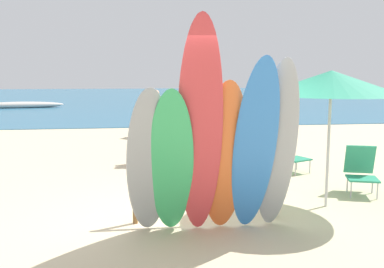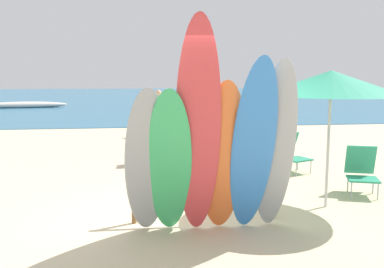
{
  "view_description": "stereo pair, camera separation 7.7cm",
  "coord_description": "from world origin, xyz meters",
  "px_view_note": "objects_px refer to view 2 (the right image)",
  "views": [
    {
      "loc": [
        -0.97,
        -5.86,
        2.1
      ],
      "look_at": [
        0.0,
        1.54,
        1.03
      ],
      "focal_mm": 40.31,
      "sensor_mm": 36.0,
      "label": 1
    },
    {
      "loc": [
        -0.9,
        -5.87,
        2.1
      ],
      "look_at": [
        0.0,
        1.54,
        1.03
      ],
      "focal_mm": 40.31,
      "sensor_mm": 36.0,
      "label": 2
    }
  ],
  "objects_px": {
    "beachgoer_by_water": "(236,134)",
    "beachgoer_photographing": "(158,109)",
    "beachgoer_strolling": "(170,122)",
    "distant_boat": "(24,105)",
    "surfboard_green_1": "(169,164)",
    "surfboard_orange_3": "(223,159)",
    "beach_chair_blue": "(292,152)",
    "surfboard_grey_5": "(276,148)",
    "beachgoer_near_rack": "(245,131)",
    "surfboard_rack": "(205,183)",
    "surfboard_grey_0": "(147,164)",
    "surfboard_red_2": "(198,132)",
    "beach_chair_red": "(362,169)",
    "surfboard_blue_4": "(253,149)",
    "beach_umbrella": "(331,83)"
  },
  "relations": [
    {
      "from": "surfboard_blue_4",
      "to": "beach_chair_red",
      "type": "distance_m",
      "value": 3.05
    },
    {
      "from": "surfboard_grey_5",
      "to": "beachgoer_near_rack",
      "type": "xyz_separation_m",
      "value": [
        0.5,
        3.66,
        -0.29
      ]
    },
    {
      "from": "beachgoer_near_rack",
      "to": "surfboard_blue_4",
      "type": "bearing_deg",
      "value": 174.38
    },
    {
      "from": "surfboard_grey_0",
      "to": "beachgoer_strolling",
      "type": "distance_m",
      "value": 4.77
    },
    {
      "from": "beachgoer_by_water",
      "to": "surfboard_grey_0",
      "type": "bearing_deg",
      "value": -124.32
    },
    {
      "from": "surfboard_red_2",
      "to": "beach_umbrella",
      "type": "relative_size",
      "value": 1.35
    },
    {
      "from": "beachgoer_photographing",
      "to": "beach_umbrella",
      "type": "xyz_separation_m",
      "value": [
        2.27,
        -8.01,
        1.06
      ]
    },
    {
      "from": "surfboard_orange_3",
      "to": "surfboard_grey_0",
      "type": "bearing_deg",
      "value": -177.72
    },
    {
      "from": "surfboard_red_2",
      "to": "beachgoer_near_rack",
      "type": "height_order",
      "value": "surfboard_red_2"
    },
    {
      "from": "surfboard_grey_0",
      "to": "beachgoer_by_water",
      "type": "height_order",
      "value": "surfboard_grey_0"
    },
    {
      "from": "surfboard_grey_0",
      "to": "beachgoer_strolling",
      "type": "bearing_deg",
      "value": 79.68
    },
    {
      "from": "surfboard_green_1",
      "to": "surfboard_orange_3",
      "type": "bearing_deg",
      "value": 5.5
    },
    {
      "from": "surfboard_blue_4",
      "to": "surfboard_red_2",
      "type": "bearing_deg",
      "value": -176.67
    },
    {
      "from": "surfboard_grey_5",
      "to": "beachgoer_by_water",
      "type": "xyz_separation_m",
      "value": [
        0.11,
        2.77,
        -0.23
      ]
    },
    {
      "from": "beachgoer_near_rack",
      "to": "surfboard_grey_5",
      "type": "bearing_deg",
      "value": 178.91
    },
    {
      "from": "surfboard_orange_3",
      "to": "beach_chair_blue",
      "type": "distance_m",
      "value": 4.06
    },
    {
      "from": "surfboard_blue_4",
      "to": "beach_umbrella",
      "type": "relative_size",
      "value": 1.14
    },
    {
      "from": "surfboard_orange_3",
      "to": "beachgoer_strolling",
      "type": "xyz_separation_m",
      "value": [
        -0.33,
        4.73,
        -0.08
      ]
    },
    {
      "from": "surfboard_grey_5",
      "to": "beach_chair_blue",
      "type": "bearing_deg",
      "value": 71.69
    },
    {
      "from": "beachgoer_by_water",
      "to": "beachgoer_photographing",
      "type": "relative_size",
      "value": 1.04
    },
    {
      "from": "surfboard_orange_3",
      "to": "beach_chair_red",
      "type": "relative_size",
      "value": 2.52
    },
    {
      "from": "surfboard_green_1",
      "to": "beachgoer_near_rack",
      "type": "bearing_deg",
      "value": 66.15
    },
    {
      "from": "surfboard_orange_3",
      "to": "surfboard_grey_5",
      "type": "xyz_separation_m",
      "value": [
        0.68,
        -0.03,
        0.13
      ]
    },
    {
      "from": "beachgoer_photographing",
      "to": "beach_umbrella",
      "type": "height_order",
      "value": "beach_umbrella"
    },
    {
      "from": "beachgoer_photographing",
      "to": "beachgoer_strolling",
      "type": "distance_m",
      "value": 4.25
    },
    {
      "from": "surfboard_green_1",
      "to": "surfboard_grey_5",
      "type": "distance_m",
      "value": 1.37
    },
    {
      "from": "surfboard_orange_3",
      "to": "beachgoer_near_rack",
      "type": "distance_m",
      "value": 3.82
    },
    {
      "from": "beachgoer_strolling",
      "to": "distant_boat",
      "type": "relative_size",
      "value": 0.32
    },
    {
      "from": "surfboard_rack",
      "to": "beachgoer_photographing",
      "type": "height_order",
      "value": "beachgoer_photographing"
    },
    {
      "from": "beach_umbrella",
      "to": "surfboard_blue_4",
      "type": "bearing_deg",
      "value": -143.93
    },
    {
      "from": "surfboard_grey_0",
      "to": "surfboard_blue_4",
      "type": "bearing_deg",
      "value": -7.22
    },
    {
      "from": "surfboard_blue_4",
      "to": "beachgoer_by_water",
      "type": "relative_size",
      "value": 1.52
    },
    {
      "from": "surfboard_orange_3",
      "to": "beach_chair_red",
      "type": "height_order",
      "value": "surfboard_orange_3"
    },
    {
      "from": "surfboard_red_2",
      "to": "beach_chair_red",
      "type": "height_order",
      "value": "surfboard_red_2"
    },
    {
      "from": "surfboard_rack",
      "to": "beachgoer_strolling",
      "type": "height_order",
      "value": "beachgoer_strolling"
    },
    {
      "from": "surfboard_blue_4",
      "to": "beachgoer_by_water",
      "type": "xyz_separation_m",
      "value": [
        0.42,
        2.84,
        -0.23
      ]
    },
    {
      "from": "beachgoer_strolling",
      "to": "distant_boat",
      "type": "distance_m",
      "value": 18.25
    },
    {
      "from": "beachgoer_strolling",
      "to": "surfboard_green_1",
      "type": "bearing_deg",
      "value": 133.45
    },
    {
      "from": "surfboard_red_2",
      "to": "surfboard_grey_5",
      "type": "xyz_separation_m",
      "value": [
        1.02,
        0.11,
        -0.23
      ]
    },
    {
      "from": "surfboard_grey_0",
      "to": "surfboard_red_2",
      "type": "distance_m",
      "value": 0.76
    },
    {
      "from": "surfboard_grey_0",
      "to": "surfboard_red_2",
      "type": "bearing_deg",
      "value": -16.19
    },
    {
      "from": "surfboard_grey_5",
      "to": "distant_boat",
      "type": "bearing_deg",
      "value": 116.8
    },
    {
      "from": "beach_chair_blue",
      "to": "distant_boat",
      "type": "bearing_deg",
      "value": 94.9
    },
    {
      "from": "surfboard_red_2",
      "to": "beach_chair_red",
      "type": "bearing_deg",
      "value": 34.75
    },
    {
      "from": "surfboard_rack",
      "to": "surfboard_grey_0",
      "type": "bearing_deg",
      "value": -144.56
    },
    {
      "from": "beachgoer_by_water",
      "to": "beachgoer_photographing",
      "type": "height_order",
      "value": "beachgoer_by_water"
    },
    {
      "from": "surfboard_orange_3",
      "to": "beach_chair_red",
      "type": "bearing_deg",
      "value": 32.96
    },
    {
      "from": "beachgoer_near_rack",
      "to": "beachgoer_photographing",
      "type": "bearing_deg",
      "value": 23.39
    },
    {
      "from": "surfboard_grey_0",
      "to": "beach_chair_blue",
      "type": "relative_size",
      "value": 2.46
    },
    {
      "from": "distant_boat",
      "to": "surfboard_grey_0",
      "type": "bearing_deg",
      "value": -72.01
    }
  ]
}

